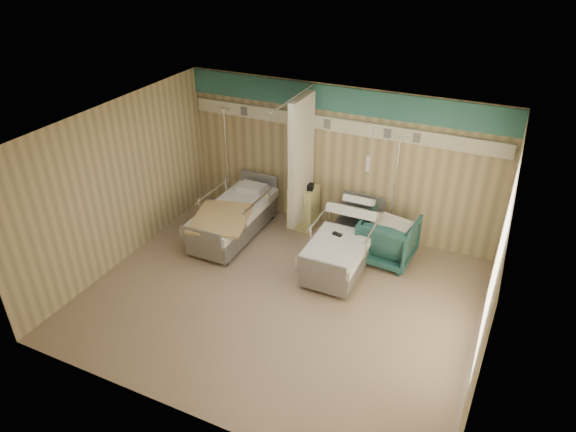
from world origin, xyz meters
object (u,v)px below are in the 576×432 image
Objects in this scene: bed_left at (233,222)px; bed_right at (344,249)px; bedside_cabinet at (303,207)px; iv_stand_right at (390,224)px; iv_stand_left at (229,192)px; visitor_armchair at (388,239)px.

bed_right is at bearing 0.00° from bed_left.
bed_left is 2.54× the size of bedside_cabinet.
bed_left is at bearing -161.07° from iv_stand_right.
iv_stand_left is at bearing -177.02° from iv_stand_right.
bed_right is 0.96× the size of iv_stand_left.
iv_stand_left is at bearing -175.44° from bedside_cabinet.
visitor_armchair is at bearing 35.62° from bed_right.
iv_stand_right is (-0.10, 0.48, 0.01)m from visitor_armchair.
visitor_armchair is at bearing 9.28° from bed_left.
bed_left is 0.96m from iv_stand_left.
iv_stand_right is at bearing -74.96° from visitor_armchair.
iv_stand_left is at bearing 125.29° from bed_left.
iv_stand_left is at bearing 164.29° from bed_right.
bed_left is 2.89m from visitor_armchair.
iv_stand_right reaches higher than bed_left.
bed_right is at bearing -15.71° from iv_stand_left.
bed_left is 1.01× the size of iv_stand_right.
iv_stand_right reaches higher than bed_right.
iv_stand_right is (2.75, 0.94, 0.12)m from bed_left.
iv_stand_left is (-2.75, 0.77, 0.14)m from bed_right.
bed_left is at bearing 180.00° from bed_right.
bedside_cabinet is 0.91× the size of visitor_armchair.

